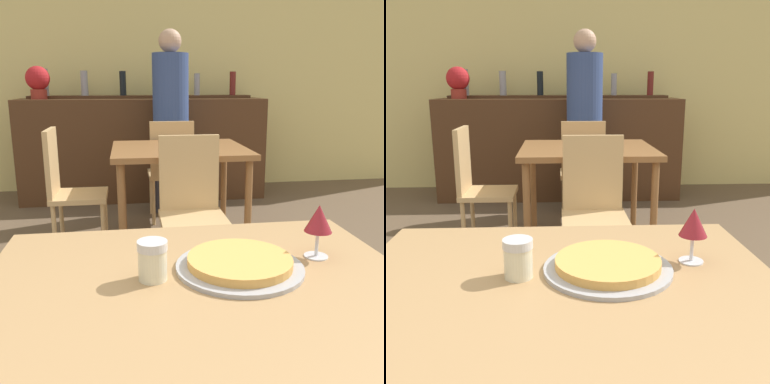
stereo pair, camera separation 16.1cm
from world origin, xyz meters
TOP-DOWN VIEW (x-y plane):
  - wall_back at (0.00, 4.20)m, footprint 8.00×0.05m
  - dining_table_near at (0.00, 0.00)m, footprint 1.13×0.89m
  - dining_table_far at (0.20, 2.15)m, footprint 0.99×0.89m
  - bar_counter at (0.00, 3.69)m, footprint 2.60×0.56m
  - bar_back_shelf at (-0.02, 3.83)m, footprint 2.39×0.24m
  - chair_far_side_front at (0.20, 1.54)m, footprint 0.40×0.40m
  - chair_far_side_back at (0.20, 2.76)m, footprint 0.40×0.40m
  - chair_far_side_left at (-0.62, 2.15)m, footprint 0.40×0.40m
  - pizza_tray at (0.12, 0.06)m, footprint 0.35×0.35m
  - cheese_shaker at (-0.12, 0.04)m, footprint 0.08×0.08m
  - person_standing at (0.24, 3.11)m, footprint 0.34×0.34m
  - wine_glass at (0.36, 0.11)m, footprint 0.08×0.08m
  - potted_plant at (-1.05, 3.64)m, footprint 0.24×0.24m

SIDE VIEW (x-z plane):
  - chair_far_side_front at x=0.20m, z-range 0.06..0.98m
  - chair_far_side_back at x=0.20m, z-range 0.06..0.98m
  - chair_far_side_left at x=-0.62m, z-range 0.06..0.98m
  - bar_counter at x=0.00m, z-range 0.00..1.08m
  - dining_table_near at x=0.00m, z-range 0.29..1.03m
  - dining_table_far at x=0.20m, z-range 0.30..1.07m
  - pizza_tray at x=0.12m, z-range 0.73..0.77m
  - cheese_shaker at x=-0.12m, z-range 0.73..0.84m
  - wine_glass at x=0.36m, z-range 0.77..0.93m
  - person_standing at x=0.24m, z-range 0.07..1.79m
  - bar_back_shelf at x=-0.02m, z-range 0.99..1.29m
  - potted_plant at x=-1.05m, z-range 1.10..1.43m
  - wall_back at x=0.00m, z-range 0.00..2.80m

